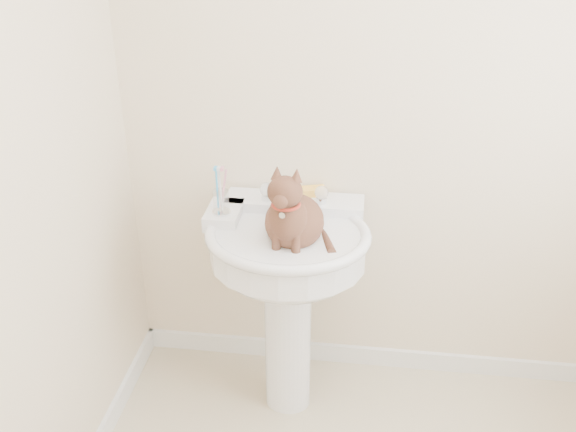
% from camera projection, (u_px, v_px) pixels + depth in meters
% --- Properties ---
extents(wall_back, '(2.20, 0.00, 2.50)m').
position_uv_depth(wall_back, '(403.00, 102.00, 2.39)').
color(wall_back, beige).
rests_on(wall_back, ground).
extents(baseboard_back, '(2.20, 0.02, 0.09)m').
position_uv_depth(baseboard_back, '(381.00, 357.00, 2.94)').
color(baseboard_back, white).
rests_on(baseboard_back, floor).
extents(pedestal_sink, '(0.63, 0.62, 0.87)m').
position_uv_depth(pedestal_sink, '(287.00, 265.00, 2.44)').
color(pedestal_sink, white).
rests_on(pedestal_sink, floor).
extents(faucet, '(0.28, 0.12, 0.14)m').
position_uv_depth(faucet, '(293.00, 194.00, 2.47)').
color(faucet, silver).
rests_on(faucet, pedestal_sink).
extents(soap_bar, '(0.10, 0.08, 0.03)m').
position_uv_depth(soap_bar, '(314.00, 191.00, 2.55)').
color(soap_bar, yellow).
rests_on(soap_bar, pedestal_sink).
extents(toothbrush_cup, '(0.07, 0.07, 0.19)m').
position_uv_depth(toothbrush_cup, '(221.00, 201.00, 2.40)').
color(toothbrush_cup, silver).
rests_on(toothbrush_cup, pedestal_sink).
extents(cat, '(0.24, 0.30, 0.43)m').
position_uv_depth(cat, '(293.00, 218.00, 2.28)').
color(cat, brown).
rests_on(cat, pedestal_sink).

